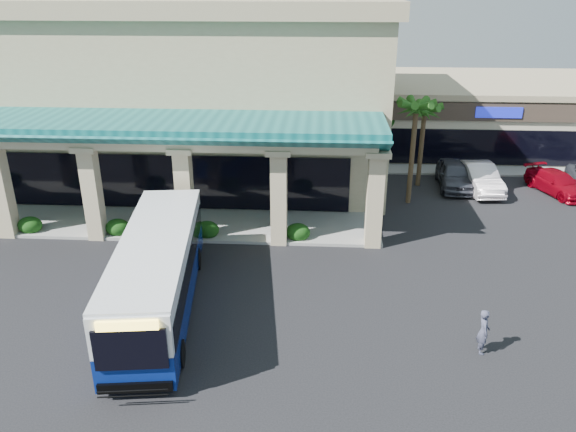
# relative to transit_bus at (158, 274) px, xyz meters

# --- Properties ---
(ground) EXTENTS (110.00, 110.00, 0.00)m
(ground) POSITION_rel_transit_bus_xyz_m (2.64, 1.00, -1.53)
(ground) COLOR black
(main_building) EXTENTS (30.80, 14.80, 11.35)m
(main_building) POSITION_rel_transit_bus_xyz_m (-5.36, 17.00, 4.15)
(main_building) COLOR tan
(main_building) RESTS_ON ground
(arcade) EXTENTS (30.00, 6.20, 5.70)m
(arcade) POSITION_rel_transit_bus_xyz_m (-5.36, 7.80, 1.32)
(arcade) COLOR #0E5456
(arcade) RESTS_ON ground
(strip_mall) EXTENTS (22.50, 12.50, 4.90)m
(strip_mall) POSITION_rel_transit_bus_xyz_m (20.64, 25.00, 0.92)
(strip_mall) COLOR beige
(strip_mall) RESTS_ON ground
(palm_0) EXTENTS (2.40, 2.40, 6.60)m
(palm_0) POSITION_rel_transit_bus_xyz_m (11.14, 12.00, 1.77)
(palm_0) COLOR #255D18
(palm_0) RESTS_ON ground
(palm_1) EXTENTS (2.40, 2.40, 5.80)m
(palm_1) POSITION_rel_transit_bus_xyz_m (12.14, 15.00, 1.37)
(palm_1) COLOR #255D18
(palm_1) RESTS_ON ground
(broadleaf_tree) EXTENTS (2.60, 2.60, 4.81)m
(broadleaf_tree) POSITION_rel_transit_bus_xyz_m (10.14, 20.00, 0.88)
(broadleaf_tree) COLOR #11380C
(broadleaf_tree) RESTS_ON ground
(transit_bus) EXTENTS (3.89, 11.16, 3.05)m
(transit_bus) POSITION_rel_transit_bus_xyz_m (0.00, 0.00, 0.00)
(transit_bus) COLOR navy
(transit_bus) RESTS_ON ground
(pedestrian) EXTENTS (0.43, 0.62, 1.65)m
(pedestrian) POSITION_rel_transit_bus_xyz_m (11.75, -2.02, -0.70)
(pedestrian) COLOR #404257
(pedestrian) RESTS_ON ground
(car_silver) EXTENTS (2.19, 4.83, 1.61)m
(car_silver) POSITION_rel_transit_bus_xyz_m (14.26, 14.77, -0.72)
(car_silver) COLOR #41434F
(car_silver) RESTS_ON ground
(car_white) EXTENTS (2.08, 5.01, 1.61)m
(car_white) POSITION_rel_transit_bus_xyz_m (15.67, 14.32, -0.72)
(car_white) COLOR white
(car_white) RESTS_ON ground
(car_red) EXTENTS (3.25, 4.82, 1.30)m
(car_red) POSITION_rel_transit_bus_xyz_m (20.19, 14.08, -0.88)
(car_red) COLOR #9C0416
(car_red) RESTS_ON ground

